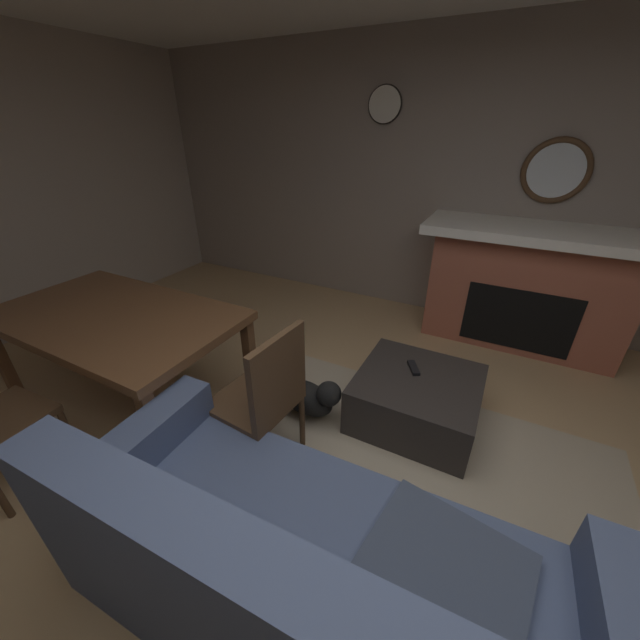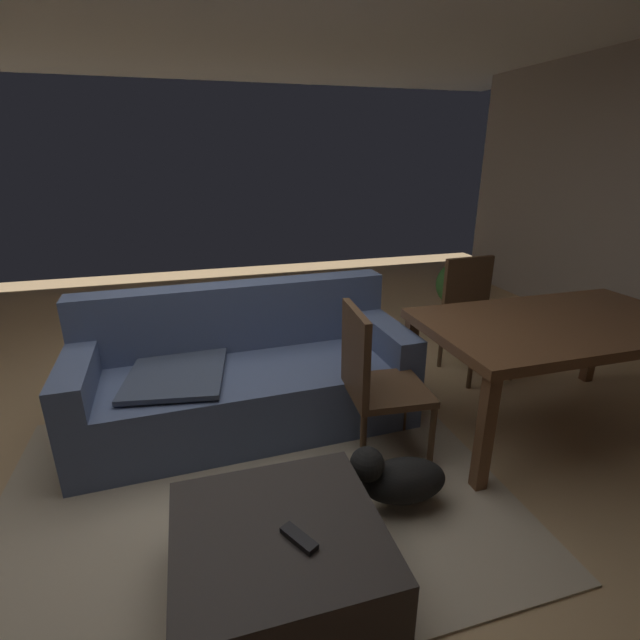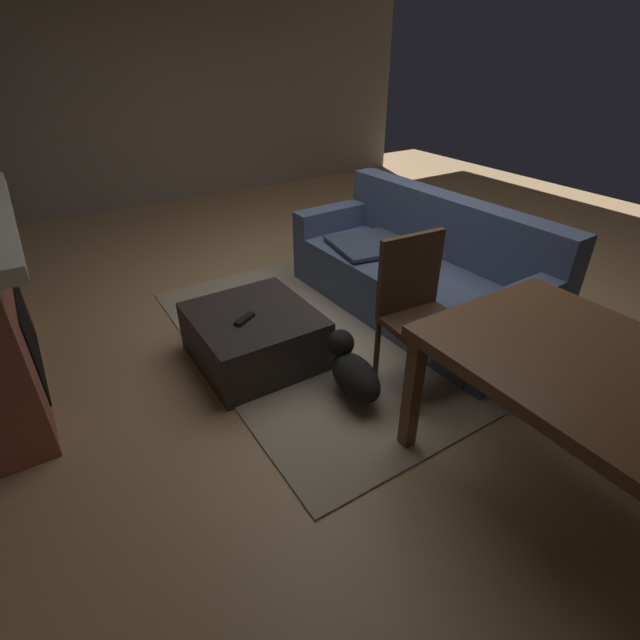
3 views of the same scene
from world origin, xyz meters
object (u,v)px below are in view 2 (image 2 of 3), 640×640
(potted_plant, at_px, (457,287))
(dining_chair_north, at_px, (474,310))
(small_dog, at_px, (397,478))
(ottoman_coffee_table, at_px, (279,563))
(tv_remote, at_px, (299,538))
(dining_chair_west, at_px, (373,377))
(dining_table, at_px, (559,331))
(couch, at_px, (245,377))

(potted_plant, bearing_deg, dining_chair_north, -116.71)
(potted_plant, bearing_deg, small_dog, -127.00)
(ottoman_coffee_table, distance_m, tv_remote, 0.22)
(dining_chair_west, height_order, potted_plant, dining_chair_west)
(ottoman_coffee_table, relative_size, dining_table, 0.47)
(ottoman_coffee_table, bearing_deg, couch, 87.81)
(dining_chair_north, xyz_separation_m, small_dog, (-1.27, -1.31, -0.34))
(dining_chair_west, bearing_deg, ottoman_coffee_table, -132.38)
(tv_remote, height_order, small_dog, tv_remote)
(tv_remote, relative_size, small_dog, 0.32)
(dining_chair_west, bearing_deg, small_dog, -94.86)
(dining_chair_north, bearing_deg, small_dog, -134.10)
(dining_table, relative_size, dining_chair_west, 1.83)
(couch, height_order, tv_remote, couch)
(ottoman_coffee_table, distance_m, small_dog, 0.74)
(tv_remote, height_order, potted_plant, potted_plant)
(ottoman_coffee_table, bearing_deg, dining_chair_west, 47.62)
(potted_plant, bearing_deg, dining_table, -105.65)
(dining_chair_west, bearing_deg, dining_table, -0.34)
(dining_chair_west, height_order, small_dog, dining_chair_west)
(tv_remote, distance_m, small_dog, 0.75)
(dining_chair_west, xyz_separation_m, potted_plant, (1.80, 2.00, -0.16))
(dining_chair_west, distance_m, small_dog, 0.56)
(dining_chair_north, xyz_separation_m, potted_plant, (0.57, 1.13, -0.16))
(couch, distance_m, dining_chair_west, 0.92)
(small_dog, bearing_deg, dining_chair_north, 45.90)
(couch, xyz_separation_m, dining_table, (1.89, -0.63, 0.35))
(couch, distance_m, ottoman_coffee_table, 1.40)
(ottoman_coffee_table, xyz_separation_m, dining_chair_north, (1.94, 1.64, 0.34))
(tv_remote, xyz_separation_m, small_dog, (0.60, 0.41, -0.19))
(ottoman_coffee_table, height_order, tv_remote, tv_remote)
(ottoman_coffee_table, relative_size, tv_remote, 5.02)
(dining_chair_north, height_order, dining_chair_west, same)
(couch, height_order, ottoman_coffee_table, couch)
(dining_chair_north, bearing_deg, couch, -172.49)
(couch, distance_m, small_dog, 1.24)
(dining_chair_west, bearing_deg, tv_remote, -126.87)
(dining_chair_west, bearing_deg, dining_chair_north, 35.18)
(tv_remote, height_order, dining_chair_west, dining_chair_west)
(couch, relative_size, ottoman_coffee_table, 2.67)
(dining_chair_west, bearing_deg, potted_plant, 47.96)
(couch, xyz_separation_m, dining_chair_north, (1.89, 0.25, 0.21))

